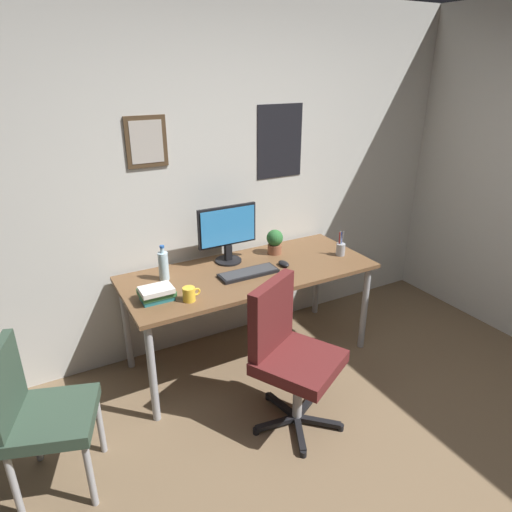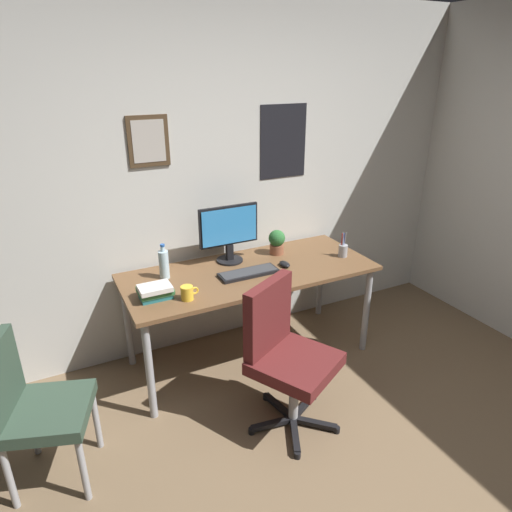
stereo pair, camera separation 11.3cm
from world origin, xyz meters
name	(u,v)px [view 1 (the left image)]	position (x,y,z in m)	size (l,w,h in m)	color
wall_back	(216,182)	(0.00, 2.15, 1.30)	(4.40, 0.10, 2.60)	silver
desk	(249,279)	(0.04, 1.69, 0.67)	(1.83, 0.76, 0.74)	brown
office_chair	(288,349)	(-0.07, 0.98, 0.53)	(0.62, 0.62, 0.95)	#591E1E
side_chair	(37,410)	(-1.46, 1.17, 0.50)	(0.53, 0.53, 0.88)	#334738
monitor	(228,232)	(-0.02, 1.91, 0.98)	(0.46, 0.20, 0.43)	black
keyboard	(248,273)	(0.00, 1.63, 0.76)	(0.43, 0.15, 0.03)	black
computer_mouse	(284,264)	(0.30, 1.64, 0.76)	(0.06, 0.11, 0.04)	black
water_bottle	(164,265)	(-0.55, 1.84, 0.85)	(0.07, 0.07, 0.25)	silver
coffee_mug_near	(189,294)	(-0.51, 1.47, 0.79)	(0.12, 0.08, 0.09)	yellow
potted_plant	(275,241)	(0.37, 1.88, 0.85)	(0.13, 0.13, 0.19)	brown
pen_cup	(341,249)	(0.80, 1.60, 0.80)	(0.07, 0.07, 0.20)	#9EA0A5
book_stack_left	(157,293)	(-0.68, 1.58, 0.79)	(0.21, 0.18, 0.09)	#26727A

